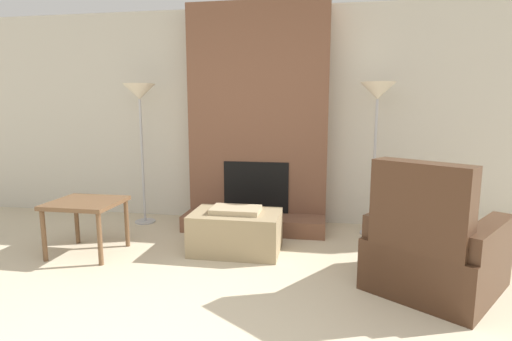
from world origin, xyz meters
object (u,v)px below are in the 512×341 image
armchair (433,253)px  floor_lamp_left (140,100)px  ottoman (236,231)px  side_table (86,208)px  floor_lamp_right (377,100)px

armchair → floor_lamp_left: floor_lamp_left is taller
ottoman → floor_lamp_left: bearing=149.3°
ottoman → armchair: 1.79m
side_table → floor_lamp_left: 1.51m
armchair → side_table: (-3.12, 0.27, 0.15)m
ottoman → floor_lamp_right: 2.06m
ottoman → floor_lamp_left: size_ratio=0.51×
floor_lamp_right → floor_lamp_left: bearing=-180.0°
side_table → floor_lamp_left: floor_lamp_left is taller
ottoman → armchair: bearing=-18.4°
ottoman → armchair: (1.70, -0.56, 0.09)m
armchair → floor_lamp_left: (-3.04, 1.36, 1.20)m
ottoman → floor_lamp_right: bearing=29.9°
floor_lamp_right → ottoman: bearing=-150.1°
side_table → floor_lamp_left: (0.08, 1.09, 1.05)m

